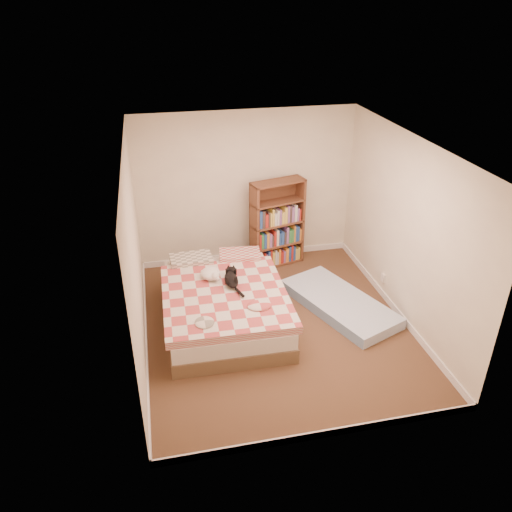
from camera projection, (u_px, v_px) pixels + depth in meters
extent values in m
cube|color=#49381F|center=(276.00, 325.00, 6.84)|extent=(3.50, 4.00, 0.01)
cube|color=white|center=(280.00, 146.00, 5.66)|extent=(3.50, 4.00, 0.01)
cube|color=#ECE8C7|center=(246.00, 189.00, 7.97)|extent=(3.50, 0.01, 2.50)
cube|color=#ECE8C7|center=(332.00, 341.00, 4.53)|extent=(3.50, 0.01, 2.50)
cube|color=#ECE8C7|center=(135.00, 258.00, 5.92)|extent=(0.01, 4.00, 2.50)
cube|color=#ECE8C7|center=(406.00, 231.00, 6.58)|extent=(0.01, 4.00, 2.50)
cube|color=white|center=(247.00, 255.00, 8.53)|extent=(3.50, 0.02, 0.10)
cube|color=white|center=(323.00, 434.00, 5.11)|extent=(3.50, 0.02, 0.10)
cube|color=white|center=(146.00, 339.00, 6.49)|extent=(0.02, 4.00, 0.10)
cube|color=white|center=(393.00, 307.00, 7.14)|extent=(0.02, 4.00, 0.10)
cube|color=white|center=(383.00, 278.00, 7.37)|extent=(0.03, 0.09, 0.13)
cube|color=brown|center=(224.00, 313.00, 6.91)|extent=(1.59, 2.24, 0.20)
cube|color=silver|center=(224.00, 301.00, 6.81)|extent=(1.56, 2.20, 0.22)
cube|color=#B64344|center=(223.00, 290.00, 6.73)|extent=(1.66, 1.85, 0.11)
cube|color=gray|center=(190.00, 262.00, 7.36)|extent=(0.62, 0.40, 0.17)
cube|color=#B64344|center=(239.00, 257.00, 7.50)|extent=(0.62, 0.40, 0.17)
cube|color=#562F1D|center=(252.00, 226.00, 7.97)|extent=(0.11, 0.29, 1.45)
cube|color=#562F1D|center=(302.00, 221.00, 8.12)|extent=(0.11, 0.29, 1.45)
cube|color=#562F1D|center=(275.00, 220.00, 8.16)|extent=(0.85, 0.23, 1.45)
cube|color=#562F1D|center=(276.00, 262.00, 8.38)|extent=(0.91, 0.50, 0.03)
cube|color=#562F1D|center=(277.00, 223.00, 8.04)|extent=(0.91, 0.50, 0.03)
cube|color=#562F1D|center=(278.00, 182.00, 7.71)|extent=(0.91, 0.50, 0.03)
cube|color=#7CA4CF|center=(339.00, 303.00, 7.17)|extent=(1.40, 1.94, 0.16)
ellipsoid|color=black|center=(231.00, 280.00, 6.75)|extent=(0.24, 0.43, 0.13)
sphere|color=black|center=(229.00, 271.00, 6.93)|extent=(0.14, 0.14, 0.12)
cone|color=black|center=(226.00, 267.00, 6.93)|extent=(0.05, 0.05, 0.05)
cone|color=black|center=(231.00, 266.00, 6.94)|extent=(0.05, 0.05, 0.05)
cylinder|color=black|center=(243.00, 291.00, 6.55)|extent=(0.07, 0.23, 0.05)
ellipsoid|color=white|center=(211.00, 273.00, 6.88)|extent=(0.35, 0.37, 0.15)
sphere|color=white|center=(218.00, 275.00, 6.81)|extent=(0.15, 0.15, 0.12)
sphere|color=white|center=(221.00, 277.00, 6.79)|extent=(0.07, 0.07, 0.05)
sphere|color=white|center=(201.00, 273.00, 6.91)|extent=(0.08, 0.08, 0.07)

